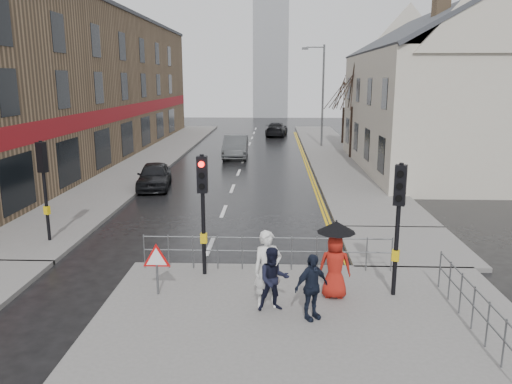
# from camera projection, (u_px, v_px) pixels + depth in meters

# --- Properties ---
(ground) EXTENTS (120.00, 120.00, 0.00)m
(ground) POSITION_uv_depth(u_px,v_px,m) (197.00, 281.00, 13.91)
(ground) COLOR black
(ground) RESTS_ON ground
(near_pavement) EXTENTS (10.00, 9.00, 0.14)m
(near_pavement) POSITION_uv_depth(u_px,v_px,m) (314.00, 346.00, 10.38)
(near_pavement) COLOR #605E5B
(near_pavement) RESTS_ON ground
(left_pavement) EXTENTS (4.00, 44.00, 0.14)m
(left_pavement) POSITION_uv_depth(u_px,v_px,m) (157.00, 155.00, 36.54)
(left_pavement) COLOR #605E5B
(left_pavement) RESTS_ON ground
(right_pavement) EXTENTS (4.00, 40.00, 0.14)m
(right_pavement) POSITION_uv_depth(u_px,v_px,m) (332.00, 152.00, 38.02)
(right_pavement) COLOR #605E5B
(right_pavement) RESTS_ON ground
(pavement_bridge_right) EXTENTS (4.00, 4.20, 0.14)m
(pavement_bridge_right) POSITION_uv_depth(u_px,v_px,m) (405.00, 246.00, 16.58)
(pavement_bridge_right) COLOR #605E5B
(pavement_bridge_right) RESTS_ON ground
(building_left_terrace) EXTENTS (8.00, 42.00, 10.00)m
(building_left_terrace) POSITION_uv_depth(u_px,v_px,m) (72.00, 86.00, 34.67)
(building_left_terrace) COLOR #80664A
(building_left_terrace) RESTS_ON ground
(building_right_cream) EXTENTS (9.00, 16.40, 10.10)m
(building_right_cream) POSITION_uv_depth(u_px,v_px,m) (439.00, 91.00, 29.95)
(building_right_cream) COLOR beige
(building_right_cream) RESTS_ON ground
(church_tower) EXTENTS (5.00, 5.00, 18.00)m
(church_tower) POSITION_uv_depth(u_px,v_px,m) (271.00, 54.00, 72.27)
(church_tower) COLOR gray
(church_tower) RESTS_ON ground
(traffic_signal_near_left) EXTENTS (0.28, 0.27, 3.40)m
(traffic_signal_near_left) POSITION_uv_depth(u_px,v_px,m) (203.00, 194.00, 13.55)
(traffic_signal_near_left) COLOR black
(traffic_signal_near_left) RESTS_ON near_pavement
(traffic_signal_near_right) EXTENTS (0.34, 0.33, 3.40)m
(traffic_signal_near_right) POSITION_uv_depth(u_px,v_px,m) (399.00, 206.00, 12.20)
(traffic_signal_near_right) COLOR black
(traffic_signal_near_right) RESTS_ON near_pavement
(traffic_signal_far_left) EXTENTS (0.34, 0.33, 3.40)m
(traffic_signal_far_left) POSITION_uv_depth(u_px,v_px,m) (43.00, 173.00, 16.49)
(traffic_signal_far_left) COLOR black
(traffic_signal_far_left) RESTS_ON left_pavement
(guard_railing_front) EXTENTS (7.14, 0.04, 1.00)m
(guard_railing_front) POSITION_uv_depth(u_px,v_px,m) (267.00, 246.00, 14.23)
(guard_railing_front) COLOR #595B5E
(guard_railing_front) RESTS_ON near_pavement
(guard_railing_side) EXTENTS (0.04, 4.54, 1.00)m
(guard_railing_side) POSITION_uv_depth(u_px,v_px,m) (474.00, 299.00, 10.81)
(guard_railing_side) COLOR #595B5E
(guard_railing_side) RESTS_ON near_pavement
(warning_sign) EXTENTS (0.80, 0.07, 1.35)m
(warning_sign) POSITION_uv_depth(u_px,v_px,m) (157.00, 261.00, 12.53)
(warning_sign) COLOR #595B5E
(warning_sign) RESTS_ON near_pavement
(street_lamp) EXTENTS (1.83, 0.25, 8.00)m
(street_lamp) POSITION_uv_depth(u_px,v_px,m) (321.00, 89.00, 39.94)
(street_lamp) COLOR #595B5E
(street_lamp) RESTS_ON right_pavement
(tree_near) EXTENTS (2.40, 2.40, 6.58)m
(tree_near) POSITION_uv_depth(u_px,v_px,m) (354.00, 84.00, 33.94)
(tree_near) COLOR #30221B
(tree_near) RESTS_ON right_pavement
(tree_far) EXTENTS (2.40, 2.40, 5.64)m
(tree_far) POSITION_uv_depth(u_px,v_px,m) (345.00, 92.00, 41.87)
(tree_far) COLOR #30221B
(tree_far) RESTS_ON right_pavement
(pedestrian_a) EXTENTS (0.80, 0.65, 1.90)m
(pedestrian_a) POSITION_uv_depth(u_px,v_px,m) (268.00, 270.00, 11.82)
(pedestrian_a) COLOR silver
(pedestrian_a) RESTS_ON near_pavement
(pedestrian_b) EXTENTS (0.85, 0.72, 1.55)m
(pedestrian_b) POSITION_uv_depth(u_px,v_px,m) (274.00, 279.00, 11.71)
(pedestrian_b) COLOR black
(pedestrian_b) RESTS_ON near_pavement
(pedestrian_with_umbrella) EXTENTS (0.96, 0.96, 1.98)m
(pedestrian_with_umbrella) POSITION_uv_depth(u_px,v_px,m) (335.00, 256.00, 12.33)
(pedestrian_with_umbrella) COLOR #A21C12
(pedestrian_with_umbrella) RESTS_ON near_pavement
(pedestrian_d) EXTENTS (0.96, 0.83, 1.55)m
(pedestrian_d) POSITION_uv_depth(u_px,v_px,m) (311.00, 287.00, 11.27)
(pedestrian_d) COLOR black
(pedestrian_d) RESTS_ON near_pavement
(car_parked) EXTENTS (2.05, 4.07, 1.33)m
(car_parked) POSITION_uv_depth(u_px,v_px,m) (154.00, 176.00, 25.50)
(car_parked) COLOR black
(car_parked) RESTS_ON ground
(car_mid) EXTENTS (1.75, 4.77, 1.56)m
(car_mid) POSITION_uv_depth(u_px,v_px,m) (236.00, 147.00, 35.46)
(car_mid) COLOR #3F4244
(car_mid) RESTS_ON ground
(car_far) EXTENTS (2.38, 4.79, 1.34)m
(car_far) POSITION_uv_depth(u_px,v_px,m) (277.00, 129.00, 48.96)
(car_far) COLOR black
(car_far) RESTS_ON ground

